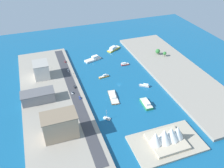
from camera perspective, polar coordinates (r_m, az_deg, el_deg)
ground_plane at (r=301.13m, az=1.70°, el=-0.04°), size 440.00×440.00×0.00m
quay_west at (r=335.26m, az=15.09°, el=2.91°), size 70.00×240.00×3.43m
quay_east at (r=285.69m, az=-14.05°, el=-2.93°), size 70.00×240.00×3.43m
peninsula_point at (r=231.41m, az=12.94°, el=-13.67°), size 66.30×40.18×2.00m
road_strip at (r=286.55m, az=-9.21°, el=-1.68°), size 11.08×228.00×0.15m
ferry_yellow_fast at (r=385.42m, az=0.36°, el=8.52°), size 25.05×19.67×6.25m
sailboat_small_white at (r=249.67m, az=-1.24°, el=-8.24°), size 7.58×7.65×11.76m
ferry_white_commuter at (r=355.53m, az=-4.54°, el=6.02°), size 27.14×15.29×6.34m
tugboat_red at (r=342.70m, az=3.09°, el=4.81°), size 12.52×5.15×3.71m
yacht_sleek_gray at (r=298.62m, az=7.82°, el=-0.35°), size 12.45×10.08×4.15m
water_taxi_orange at (r=314.14m, az=-1.95°, el=1.84°), size 15.18×4.81×3.95m
ferry_green_doubledeck at (r=269.12m, az=8.25°, el=-4.66°), size 9.25×22.50×5.86m
barge_flat_brown at (r=278.22m, az=0.29°, el=-3.01°), size 12.82×28.40×3.07m
hotel_broad_white at (r=317.66m, az=-16.63°, el=3.28°), size 18.89×23.43×20.24m
apartment_midrise_tan at (r=225.85m, az=-12.38°, el=-9.67°), size 32.37×19.98×24.63m
warehouse_low_gray at (r=276.70m, az=-17.36°, el=-2.89°), size 36.58×17.09×12.25m
pickup_red at (r=349.52m, az=-11.18°, el=5.33°), size 2.06×4.96×1.44m
van_white at (r=282.16m, az=-9.56°, el=-2.14°), size 2.14×5.23×1.62m
hatchback_blue at (r=273.39m, az=-7.73°, el=-3.30°), size 2.12×4.50×1.53m
sedan_silver at (r=326.22m, az=-10.54°, el=3.18°), size 1.86×5.18×1.53m
suv_black at (r=291.85m, az=-8.91°, el=-0.70°), size 1.93×4.97×1.63m
traffic_light_waterfront at (r=309.49m, az=-9.19°, el=2.24°), size 0.36×0.36×6.50m
opera_landmark at (r=224.83m, az=13.12°, el=-12.19°), size 35.01×30.00×18.35m
park_tree_cluster at (r=367.68m, az=11.41°, el=7.59°), size 13.05×14.83×8.93m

